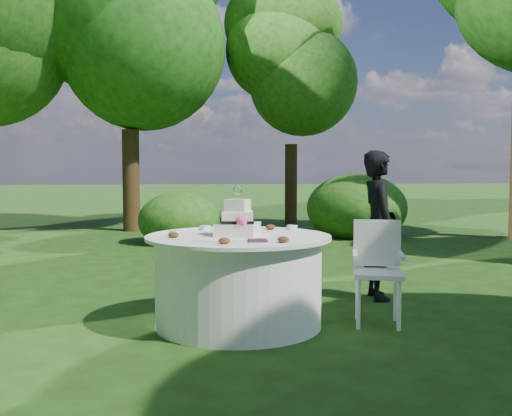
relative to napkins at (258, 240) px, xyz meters
The scene contains 9 objects.
ground 0.90m from the napkins, 105.12° to the left, with size 80.00×80.00×0.00m, color #1C320D.
napkins is the anchor object (origin of this frame).
feather_plume 0.29m from the napkins, 165.57° to the left, with size 0.48×0.07×0.01m, color white.
guest 1.91m from the napkins, 43.71° to the left, with size 0.55×0.36×1.51m, color black.
table 0.59m from the napkins, 105.12° to the left, with size 1.56×1.56×0.77m.
cake 0.44m from the napkins, 106.51° to the left, with size 0.42×0.42×0.43m.
chair 1.18m from the napkins, 20.12° to the left, with size 0.50×0.49×0.88m.
votives 0.77m from the napkins, 105.72° to the left, with size 1.16×0.49×0.04m.
petal_cups 0.28m from the napkins, 118.32° to the left, with size 0.96×1.07×0.05m.
Camera 1 is at (-0.39, -4.99, 1.35)m, focal length 42.00 mm.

